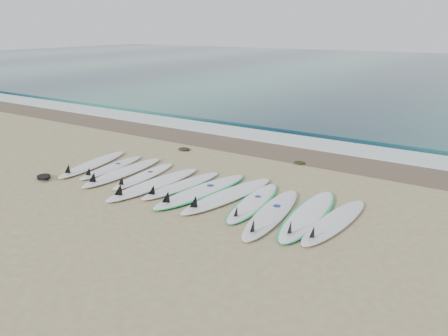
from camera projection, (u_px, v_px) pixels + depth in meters
The scene contains 20 objects.
ground at pixel (191, 191), 10.10m from camera, with size 120.00×120.00×0.00m, color tan.
ocean at pixel (428, 71), 36.05m from camera, with size 120.00×55.00×0.03m, color #1F5457.
wet_sand_band at pixel (272, 150), 13.37m from camera, with size 120.00×1.80×0.01m, color brown.
foam_band at pixel (291, 140), 14.48m from camera, with size 120.00×1.40×0.04m, color silver.
wave_crest at pixel (308, 131), 15.67m from camera, with size 120.00×1.00×0.10m, color #1F5457.
surfboard_0 at pixel (92, 164), 11.85m from camera, with size 1.01×2.73×0.34m.
surfboard_1 at pixel (111, 167), 11.59m from camera, with size 0.68×2.37×0.30m.
surfboard_2 at pixel (122, 172), 11.18m from camera, with size 0.66×2.81×0.36m.
surfboard_3 at pixel (143, 176), 10.93m from camera, with size 0.66×2.36×0.30m.
surfboard_4 at pixel (153, 184), 10.34m from camera, with size 0.86×2.94×0.37m.
surfboard_5 at pixel (180, 186), 10.28m from camera, with size 0.87×2.52×0.32m.
surfboard_6 at pixel (201, 191), 9.94m from camera, with size 1.11×2.99×0.37m.
surfboard_7 at pixel (227, 195), 9.65m from camera, with size 1.07×2.97×0.37m.
surfboard_8 at pixel (253, 202), 9.32m from camera, with size 0.88×2.53×0.31m.
surfboard_9 at pixel (271, 214), 8.73m from camera, with size 0.91×2.85×0.36m.
surfboard_10 at pixel (308, 215), 8.69m from camera, with size 0.87×2.90×0.36m.
surfboard_11 at pixel (334, 222), 8.37m from camera, with size 0.78×2.65×0.33m.
seaweed_near at pixel (184, 149), 13.37m from camera, with size 0.39×0.30×0.08m, color black.
seaweed_far at pixel (299, 163), 12.06m from camera, with size 0.33×0.26×0.06m, color black.
leash_coil at pixel (44, 177), 10.86m from camera, with size 0.46×0.36×0.11m.
Camera 1 is at (5.74, -7.51, 3.65)m, focal length 35.00 mm.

